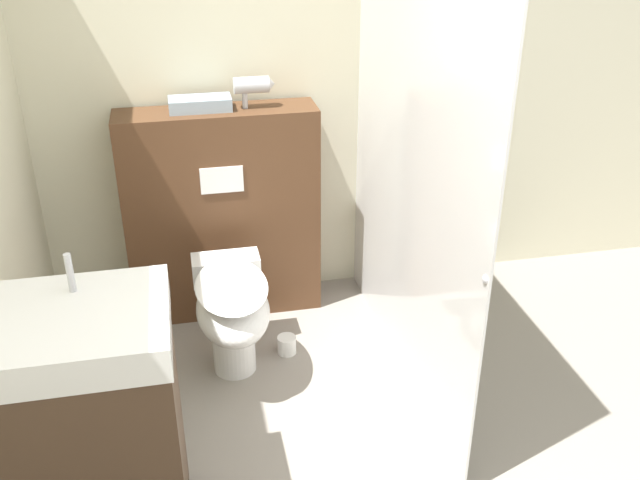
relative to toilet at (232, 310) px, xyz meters
The scene contains 8 objects.
wall_back 1.29m from the toilet, 61.67° to the left, with size 8.00×0.06×2.50m.
partition_panel 0.68m from the toilet, 87.95° to the left, with size 1.04×0.28×1.17m.
shower_glass 1.06m from the toilet, ahead, with size 0.04×1.79×2.08m.
toilet is the anchor object (origin of this frame).
sink_vanity 1.06m from the toilet, 122.88° to the right, with size 0.62×0.53×1.14m.
hair_drier 1.14m from the toilet, 71.10° to the left, with size 0.21×0.08×0.16m.
folded_towel 1.06m from the toilet, 94.47° to the left, with size 0.31×0.15×0.07m.
spare_toilet_roll 0.45m from the toilet, 23.24° to the left, with size 0.10×0.10×0.10m.
Camera 1 is at (-0.63, -1.45, 2.25)m, focal length 40.00 mm.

